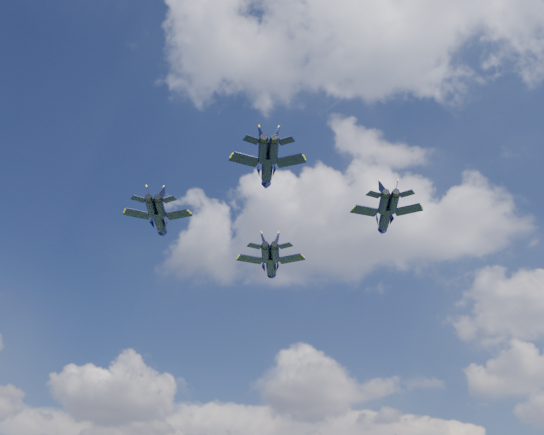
{
  "coord_description": "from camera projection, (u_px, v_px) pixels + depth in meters",
  "views": [
    {
      "loc": [
        29.82,
        -85.11,
        3.59
      ],
      "look_at": [
        4.45,
        3.1,
        54.81
      ],
      "focal_mm": 40.0,
      "sensor_mm": 36.0,
      "label": 1
    }
  ],
  "objects": [
    {
      "name": "jet_lead",
      "position": [
        271.0,
        264.0,
        123.11
      ],
      "size": [
        13.34,
        17.93,
        4.22
      ],
      "rotation": [
        0.0,
        0.0,
        0.26
      ],
      "color": "black"
    },
    {
      "name": "jet_left",
      "position": [
        160.0,
        221.0,
        106.13
      ],
      "size": [
        11.26,
        15.36,
        3.62
      ],
      "rotation": [
        0.0,
        0.0,
        0.31
      ],
      "color": "black"
    },
    {
      "name": "jet_right",
      "position": [
        385.0,
        217.0,
        104.35
      ],
      "size": [
        12.02,
        16.02,
        3.77
      ],
      "rotation": [
        0.0,
        0.0,
        0.23
      ],
      "color": "black"
    },
    {
      "name": "jet_slot",
      "position": [
        267.0,
        168.0,
        89.72
      ],
      "size": [
        10.7,
        14.63,
        3.45
      ],
      "rotation": [
        0.0,
        0.0,
        0.32
      ],
      "color": "black"
    }
  ]
}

